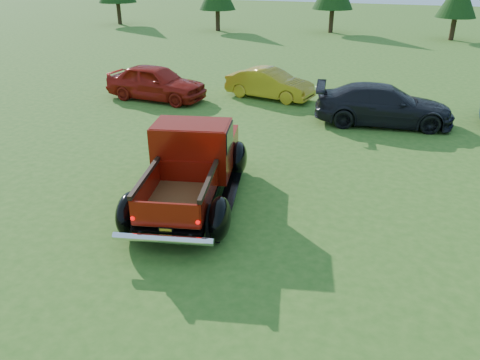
{
  "coord_description": "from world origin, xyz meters",
  "views": [
    {
      "loc": [
        3.02,
        -8.55,
        5.4
      ],
      "look_at": [
        -0.03,
        0.2,
        1.0
      ],
      "focal_mm": 35.0,
      "sensor_mm": 36.0,
      "label": 1
    }
  ],
  "objects_px": {
    "show_car_red": "(156,82)",
    "show_car_yellow": "(270,84)",
    "pickup_truck": "(193,162)",
    "show_car_grey": "(383,105)"
  },
  "relations": [
    {
      "from": "pickup_truck",
      "to": "show_car_yellow",
      "type": "distance_m",
      "value": 9.4
    },
    {
      "from": "pickup_truck",
      "to": "show_car_grey",
      "type": "xyz_separation_m",
      "value": [
        4.06,
        7.38,
        -0.2
      ]
    },
    {
      "from": "show_car_red",
      "to": "pickup_truck",
      "type": "bearing_deg",
      "value": -141.32
    },
    {
      "from": "show_car_yellow",
      "to": "show_car_grey",
      "type": "distance_m",
      "value": 5.17
    },
    {
      "from": "show_car_red",
      "to": "show_car_yellow",
      "type": "xyz_separation_m",
      "value": [
        4.45,
        1.76,
        -0.11
      ]
    },
    {
      "from": "pickup_truck",
      "to": "show_car_red",
      "type": "relative_size",
      "value": 1.26
    },
    {
      "from": "pickup_truck",
      "to": "show_car_grey",
      "type": "height_order",
      "value": "pickup_truck"
    },
    {
      "from": "show_car_grey",
      "to": "show_car_yellow",
      "type": "bearing_deg",
      "value": 59.16
    },
    {
      "from": "pickup_truck",
      "to": "show_car_red",
      "type": "bearing_deg",
      "value": 111.64
    },
    {
      "from": "pickup_truck",
      "to": "show_car_yellow",
      "type": "relative_size",
      "value": 1.44
    }
  ]
}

